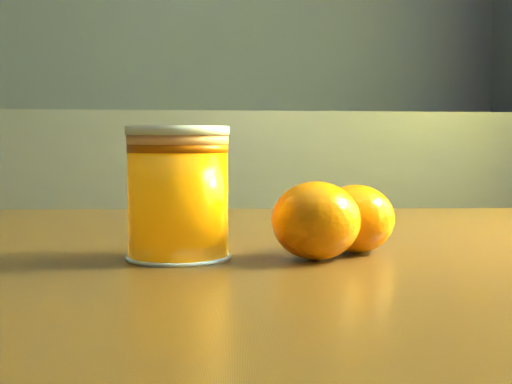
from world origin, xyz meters
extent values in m
cube|color=#5A3816|center=(0.75, -0.02, 0.73)|extent=(1.08, 0.82, 0.04)
cylinder|color=orange|center=(0.60, -0.02, 0.79)|extent=(0.07, 0.07, 0.08)
cylinder|color=#FFA768|center=(0.60, -0.02, 0.83)|extent=(0.07, 0.07, 0.01)
cylinder|color=silver|center=(0.60, -0.02, 0.84)|extent=(0.08, 0.08, 0.00)
ellipsoid|color=orange|center=(0.70, -0.04, 0.77)|extent=(0.08, 0.08, 0.06)
ellipsoid|color=orange|center=(0.74, -0.01, 0.77)|extent=(0.07, 0.07, 0.05)
camera|label=1|loc=(0.57, -0.54, 0.83)|focal=50.00mm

